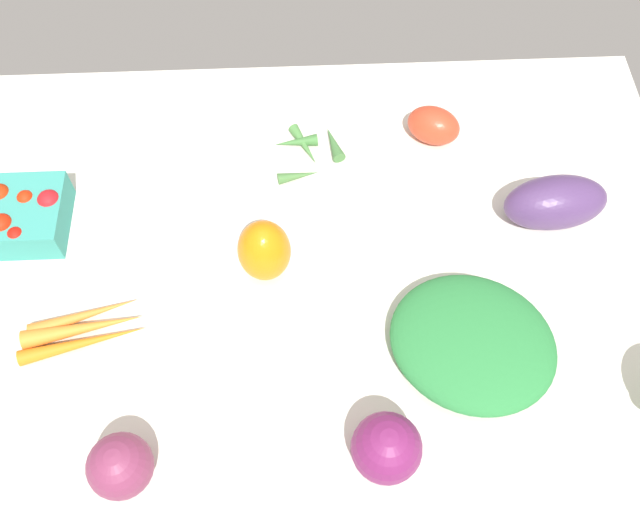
% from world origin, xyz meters
% --- Properties ---
extents(tablecloth, '(1.04, 0.76, 0.02)m').
position_xyz_m(tablecloth, '(0.00, 0.00, 0.01)').
color(tablecloth, silver).
rests_on(tablecloth, ground).
extents(red_onion_center, '(0.08, 0.08, 0.08)m').
position_xyz_m(red_onion_center, '(0.24, 0.27, 0.06)').
color(red_onion_center, '#833356').
rests_on(red_onion_center, tablecloth).
extents(bell_pepper_orange, '(0.10, 0.10, 0.10)m').
position_xyz_m(bell_pepper_orange, '(0.07, 0.00, 0.07)').
color(bell_pepper_orange, orange).
rests_on(bell_pepper_orange, tablecloth).
extents(roma_tomato, '(0.10, 0.09, 0.06)m').
position_xyz_m(roma_tomato, '(-0.18, -0.22, 0.05)').
color(roma_tomato, red).
rests_on(roma_tomato, tablecloth).
extents(leafy_greens_clump, '(0.27, 0.26, 0.05)m').
position_xyz_m(leafy_greens_clump, '(-0.19, 0.13, 0.05)').
color(leafy_greens_clump, '#2D823F').
rests_on(leafy_greens_clump, tablecloth).
extents(eggplant, '(0.15, 0.09, 0.08)m').
position_xyz_m(eggplant, '(-0.33, -0.07, 0.06)').
color(eggplant, '#533669').
rests_on(eggplant, tablecloth).
extents(red_onion_near_basket, '(0.08, 0.08, 0.08)m').
position_xyz_m(red_onion_near_basket, '(-0.06, 0.26, 0.06)').
color(red_onion_near_basket, '#78225C').
rests_on(red_onion_near_basket, tablecloth).
extents(carrot_bunch, '(0.16, 0.10, 0.03)m').
position_xyz_m(carrot_bunch, '(0.31, 0.08, 0.03)').
color(carrot_bunch, orange).
rests_on(carrot_bunch, tablecloth).
extents(okra_pile, '(0.11, 0.11, 0.02)m').
position_xyz_m(okra_pile, '(0.01, -0.20, 0.03)').
color(okra_pile, '#467C40').
rests_on(okra_pile, tablecloth).
extents(berry_basket, '(0.11, 0.11, 0.06)m').
position_xyz_m(berry_basket, '(0.41, -0.08, 0.05)').
color(berry_basket, teal).
rests_on(berry_basket, tablecloth).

